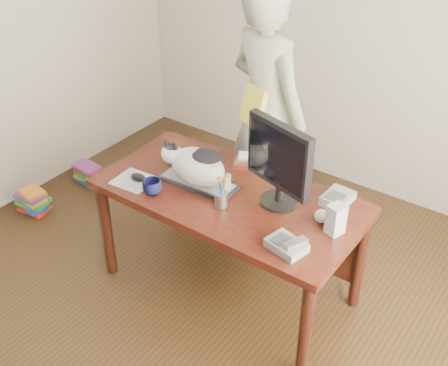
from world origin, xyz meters
TOP-DOWN VIEW (x-y plane):
  - room at (0.00, 0.00)m, footprint 4.50×4.50m
  - desk at (0.00, 0.68)m, footprint 1.60×0.80m
  - keyboard at (-0.21, 0.57)m, footprint 0.50×0.22m
  - cat at (-0.22, 0.57)m, footprint 0.47×0.27m
  - monitor at (0.28, 0.68)m, footprint 0.45×0.28m
  - pen_cup at (0.04, 0.47)m, footprint 0.08×0.08m
  - mousepad at (-0.55, 0.37)m, footprint 0.25×0.23m
  - mouse at (-0.53, 0.39)m, footprint 0.11×0.08m
  - coffee_mug at (-0.37, 0.33)m, footprint 0.16×0.16m
  - phone at (0.54, 0.36)m, footprint 0.22×0.18m
  - speaker at (0.68, 0.63)m, footprint 0.10×0.11m
  - baseball at (0.57, 0.67)m, footprint 0.08×0.08m
  - book_stack at (-0.08, 0.94)m, footprint 0.24×0.22m
  - calculator at (0.56, 0.89)m, footprint 0.15×0.20m
  - person at (-0.20, 1.32)m, footprint 0.78×0.63m
  - held_book at (-0.20, 1.15)m, footprint 0.20×0.15m
  - book_pile_a at (-1.75, 0.40)m, footprint 0.27×0.22m
  - book_pile_b at (-1.72, 0.95)m, footprint 0.26×0.20m

SIDE VIEW (x-z plane):
  - book_pile_b at x=-1.72m, z-range 0.00..0.15m
  - book_pile_a at x=-1.75m, z-range 0.00..0.18m
  - desk at x=0.00m, z-range 0.23..0.98m
  - mousepad at x=-0.55m, z-range 0.75..0.76m
  - keyboard at x=-0.21m, z-range 0.75..0.78m
  - mouse at x=-0.53m, z-range 0.75..0.80m
  - calculator at x=0.56m, z-range 0.75..0.81m
  - phone at x=0.54m, z-range 0.73..0.83m
  - book_stack at x=-0.08m, z-range 0.75..0.82m
  - baseball at x=0.57m, z-range 0.75..0.83m
  - coffee_mug at x=-0.37m, z-range 0.75..0.84m
  - pen_cup at x=0.04m, z-range 0.70..0.91m
  - speaker at x=0.68m, z-range 0.75..0.93m
  - cat at x=-0.22m, z-range 0.75..1.02m
  - person at x=-0.20m, z-range 0.00..1.86m
  - monitor at x=0.28m, z-range 0.78..1.30m
  - held_book at x=-0.20m, z-range 0.93..1.17m
  - room at x=0.00m, z-range -0.90..3.60m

